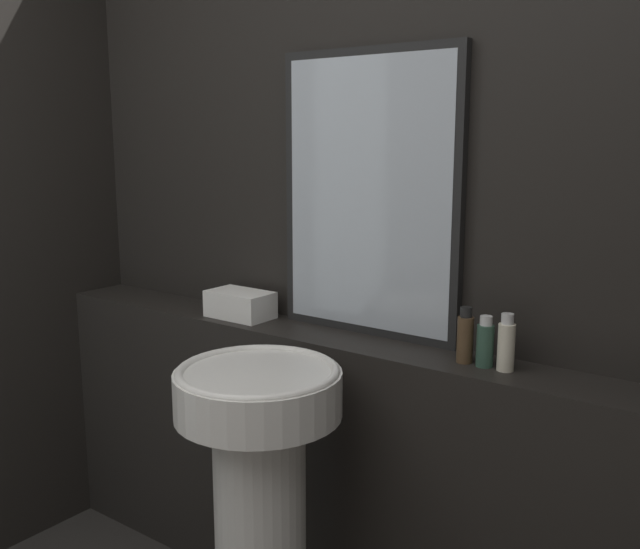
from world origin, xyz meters
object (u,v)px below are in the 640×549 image
at_px(towel_stack, 240,304).
at_px(shampoo_bottle, 465,337).
at_px(conditioner_bottle, 485,343).
at_px(lotion_bottle, 506,344).
at_px(pedestal_sink, 260,492).
at_px(mirror, 369,195).

xyz_separation_m(towel_stack, shampoo_bottle, (0.81, 0.00, 0.03)).
xyz_separation_m(conditioner_bottle, lotion_bottle, (0.06, 0.00, 0.01)).
bearing_deg(shampoo_bottle, pedestal_sink, -136.83).
distance_m(shampoo_bottle, lotion_bottle, 0.11).
bearing_deg(towel_stack, conditioner_bottle, 0.00).
bearing_deg(pedestal_sink, conditioner_bottle, 39.41).
relative_size(conditioner_bottle, lotion_bottle, 0.90).
height_order(pedestal_sink, shampoo_bottle, shampoo_bottle).
xyz_separation_m(mirror, towel_stack, (-0.45, -0.09, -0.38)).
distance_m(conditioner_bottle, lotion_bottle, 0.06).
bearing_deg(conditioner_bottle, towel_stack, -180.00).
height_order(pedestal_sink, towel_stack, towel_stack).
xyz_separation_m(towel_stack, conditioner_bottle, (0.87, 0.00, 0.02)).
distance_m(shampoo_bottle, conditioner_bottle, 0.06).
relative_size(pedestal_sink, mirror, 1.07).
height_order(mirror, lotion_bottle, mirror).
xyz_separation_m(towel_stack, lotion_bottle, (0.92, 0.00, 0.03)).
bearing_deg(shampoo_bottle, towel_stack, 180.00).
distance_m(pedestal_sink, towel_stack, 0.68).
relative_size(shampoo_bottle, conditioner_bottle, 1.11).
xyz_separation_m(mirror, shampoo_bottle, (0.37, -0.09, -0.35)).
xyz_separation_m(mirror, conditioner_bottle, (0.42, -0.09, -0.36)).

